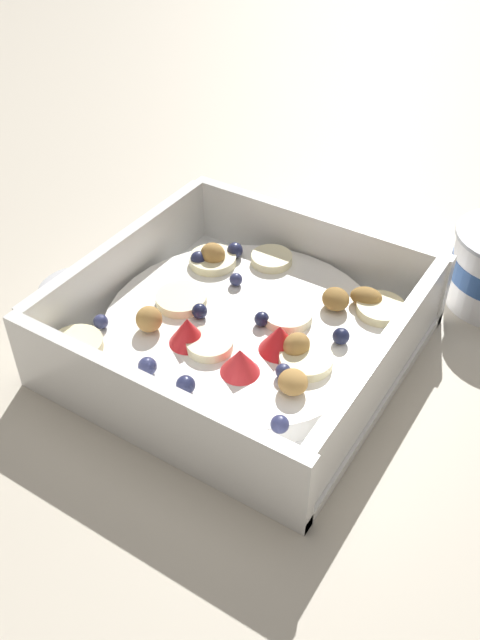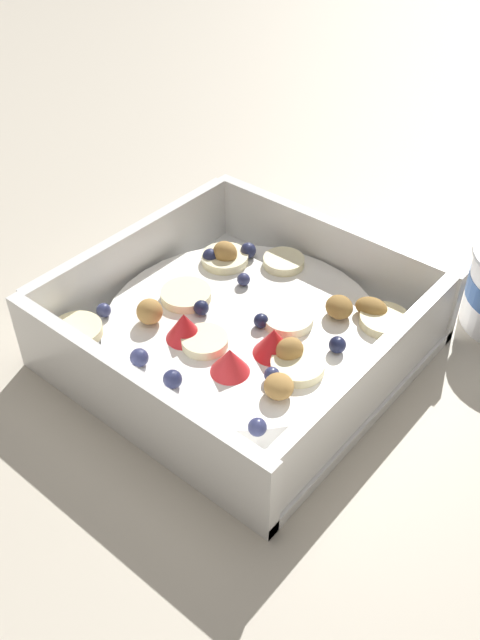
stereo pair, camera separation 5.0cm
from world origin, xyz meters
name	(u,v)px [view 2 (the right image)]	position (x,y,z in m)	size (l,w,h in m)	color
ground_plane	(247,348)	(0.00, 0.00, 0.00)	(2.40, 2.40, 0.00)	beige
fruit_bowl	(240,331)	(0.00, -0.01, 0.02)	(0.23, 0.23, 0.06)	white
spoon	(104,252)	(-0.18, 0.01, 0.00)	(0.03, 0.17, 0.01)	silver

